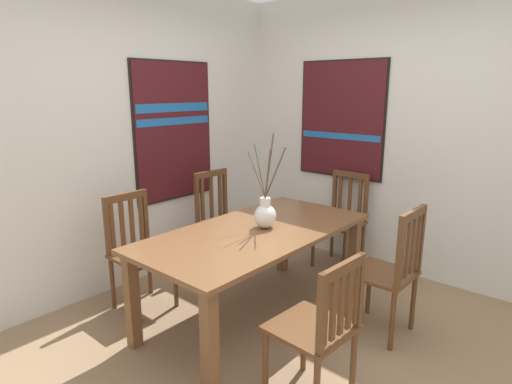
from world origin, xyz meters
TOP-DOWN VIEW (x-y plane):
  - ground_plane at (0.00, 0.00)m, footprint 6.40×6.40m
  - wall_back at (0.00, 1.86)m, footprint 6.40×0.12m
  - wall_side at (1.86, 0.00)m, footprint 0.12×6.40m
  - dining_table at (0.22, 0.49)m, footprint 1.88×0.94m
  - centerpiece_vase at (0.30, 0.47)m, footprint 0.21×0.33m
  - chair_0 at (-0.27, 1.34)m, footprint 0.42×0.42m
  - chair_1 at (0.67, -0.40)m, footprint 0.43×0.43m
  - chair_2 at (1.57, 0.51)m, footprint 0.43×0.43m
  - chair_3 at (0.71, 1.38)m, footprint 0.45×0.45m
  - chair_4 at (-0.28, -0.40)m, footprint 0.44×0.44m
  - painting_on_back_wall at (0.51, 1.79)m, footprint 0.92×0.05m
  - painting_on_side_wall at (1.79, 0.69)m, footprint 0.05×0.96m

SIDE VIEW (x-z plane):
  - ground_plane at x=0.00m, z-range -0.03..0.00m
  - chair_4 at x=-0.28m, z-range 0.03..0.94m
  - chair_2 at x=1.57m, z-range 0.01..0.97m
  - chair_0 at x=-0.27m, z-range 0.02..0.97m
  - chair_3 at x=0.71m, z-range 0.01..0.99m
  - chair_1 at x=0.67m, z-range 0.02..1.00m
  - dining_table at x=0.22m, z-range 0.27..0.99m
  - centerpiece_vase at x=0.30m, z-range 0.48..1.20m
  - wall_back at x=0.00m, z-range 0.00..2.70m
  - wall_side at x=1.86m, z-range 0.00..2.70m
  - painting_on_back_wall at x=0.51m, z-range 0.70..2.03m
  - painting_on_side_wall at x=1.79m, z-range 0.87..2.05m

